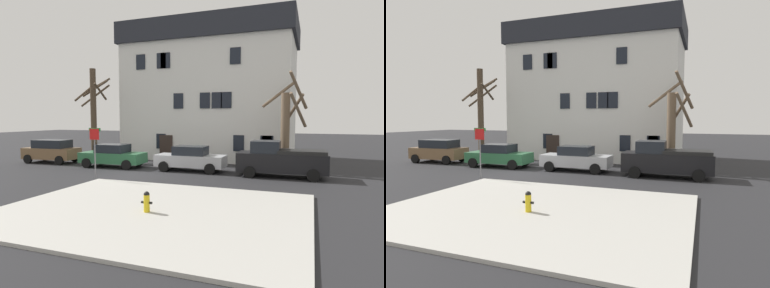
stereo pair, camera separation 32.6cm
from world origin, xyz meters
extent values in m
plane|color=#262628|center=(0.00, 0.00, 0.00)|extent=(120.00, 120.00, 0.00)
cube|color=#B7B5AD|center=(4.76, -6.57, 0.06)|extent=(11.18, 8.70, 0.12)
cube|color=white|center=(1.78, 10.57, 4.80)|extent=(13.84, 7.71, 9.60)
cube|color=#23262D|center=(1.78, 10.57, 10.49)|extent=(14.34, 8.21, 1.77)
cube|color=#2D231E|center=(-0.82, 6.66, 1.05)|extent=(1.10, 0.12, 2.10)
cube|color=black|center=(-1.27, 6.67, 1.60)|extent=(0.80, 0.08, 1.20)
cube|color=black|center=(5.09, 6.67, 1.60)|extent=(0.80, 0.08, 1.20)
cube|color=black|center=(7.09, 6.67, 1.60)|extent=(0.80, 0.08, 1.20)
cube|color=black|center=(7.19, 6.67, 1.60)|extent=(0.80, 0.08, 1.20)
cube|color=black|center=(0.26, 6.67, 4.80)|extent=(0.80, 0.08, 1.20)
cube|color=black|center=(2.44, 6.67, 4.80)|extent=(0.80, 0.08, 1.20)
cube|color=black|center=(3.39, 6.67, 4.80)|extent=(0.80, 0.08, 1.20)
cube|color=black|center=(4.11, 6.67, 4.80)|extent=(0.80, 0.08, 1.20)
cube|color=black|center=(-3.05, 6.67, 8.00)|extent=(0.80, 0.08, 1.20)
cube|color=black|center=(-1.18, 6.67, 8.00)|extent=(0.80, 0.08, 1.20)
cube|color=black|center=(-0.85, 6.67, 8.00)|extent=(0.80, 0.08, 1.20)
cube|color=black|center=(4.77, 6.67, 8.00)|extent=(0.80, 0.08, 1.20)
cylinder|color=#4C3D2D|center=(-6.46, 4.96, 3.70)|extent=(0.48, 0.48, 7.41)
cylinder|color=#4C3D2D|center=(-7.42, 5.19, 5.57)|extent=(0.65, 2.05, 1.57)
cylinder|color=#4C3D2D|center=(-6.91, 5.85, 5.92)|extent=(1.95, 1.09, 1.45)
cylinder|color=#4C3D2D|center=(-5.74, 4.94, 5.57)|extent=(0.19, 1.54, 1.29)
cylinder|color=#4C3D2D|center=(-6.91, 6.00, 6.10)|extent=(2.23, 1.08, 1.48)
cylinder|color=#4C3D2D|center=(-6.99, 5.98, 5.34)|extent=(2.22, 1.26, 1.91)
cylinder|color=brown|center=(8.56, 4.45, 2.53)|extent=(0.56, 0.56, 5.07)
cylinder|color=brown|center=(9.35, 4.03, 3.95)|extent=(1.08, 1.80, 2.15)
cylinder|color=brown|center=(9.34, 4.00, 5.16)|extent=(1.14, 1.79, 2.26)
cylinder|color=brown|center=(8.07, 5.46, 5.07)|extent=(2.22, 1.20, 1.84)
cylinder|color=brown|center=(9.05, 5.00, 4.07)|extent=(1.35, 1.22, 1.89)
cube|color=brown|center=(-8.80, 2.74, 0.74)|extent=(4.31, 2.10, 0.84)
cube|color=#1E232B|center=(-8.71, 2.74, 1.47)|extent=(2.70, 1.77, 0.62)
cylinder|color=black|center=(-10.16, 1.74, 0.34)|extent=(0.69, 0.26, 0.68)
cylinder|color=black|center=(-10.28, 3.55, 0.34)|extent=(0.69, 0.26, 0.68)
cylinder|color=black|center=(-7.31, 1.92, 0.34)|extent=(0.69, 0.26, 0.68)
cylinder|color=black|center=(-7.43, 3.74, 0.34)|extent=(0.69, 0.26, 0.68)
cube|color=#2D6B42|center=(-3.01, 2.44, 0.68)|extent=(4.65, 2.08, 0.72)
cube|color=#1E232B|center=(-3.01, 2.44, 1.33)|extent=(2.18, 1.72, 0.58)
cylinder|color=black|center=(-4.51, 1.44, 0.34)|extent=(0.69, 0.26, 0.68)
cylinder|color=black|center=(-4.61, 3.26, 0.34)|extent=(0.69, 0.26, 0.68)
cylinder|color=black|center=(-1.41, 1.62, 0.34)|extent=(0.69, 0.26, 0.68)
cylinder|color=black|center=(-1.52, 3.43, 0.34)|extent=(0.69, 0.26, 0.68)
cube|color=#B7BABF|center=(2.77, 2.67, 0.69)|extent=(4.59, 1.80, 0.74)
cube|color=#1E232B|center=(2.77, 2.67, 1.35)|extent=(2.13, 1.54, 0.58)
cylinder|color=black|center=(1.24, 1.79, 0.34)|extent=(0.68, 0.23, 0.68)
cylinder|color=black|center=(1.21, 3.49, 0.34)|extent=(0.68, 0.23, 0.68)
cylinder|color=black|center=(4.34, 1.85, 0.34)|extent=(0.68, 0.23, 0.68)
cylinder|color=black|center=(4.30, 3.56, 0.34)|extent=(0.68, 0.23, 0.68)
cube|color=black|center=(8.56, 2.51, 0.87)|extent=(5.16, 2.05, 1.10)
cube|color=#1E232B|center=(7.64, 2.48, 1.77)|extent=(1.68, 1.72, 0.70)
cube|color=black|center=(9.68, 2.54, 1.52)|extent=(2.71, 1.90, 0.20)
cylinder|color=black|center=(6.85, 1.51, 0.34)|extent=(0.69, 0.24, 0.68)
cylinder|color=black|center=(6.79, 3.41, 0.34)|extent=(0.69, 0.24, 0.68)
cylinder|color=black|center=(10.32, 1.61, 0.34)|extent=(0.69, 0.24, 0.68)
cylinder|color=black|center=(10.27, 3.51, 0.34)|extent=(0.69, 0.24, 0.68)
cylinder|color=gold|center=(4.74, -7.06, 0.43)|extent=(0.22, 0.22, 0.62)
sphere|color=black|center=(4.74, -7.06, 0.76)|extent=(0.21, 0.21, 0.21)
cylinder|color=black|center=(4.58, -7.06, 0.46)|extent=(0.10, 0.09, 0.09)
cylinder|color=black|center=(4.90, -7.06, 0.46)|extent=(0.10, 0.09, 0.09)
cylinder|color=slate|center=(-1.09, -2.16, 1.44)|extent=(0.07, 0.07, 2.88)
cube|color=red|center=(-1.09, -2.18, 2.58)|extent=(0.60, 0.03, 0.60)
cube|color=#1E8C38|center=(-1.09, -2.14, 2.83)|extent=(0.76, 0.02, 0.18)
camera|label=1|loc=(10.23, -17.29, 3.47)|focal=30.73mm
camera|label=2|loc=(10.54, -17.17, 3.47)|focal=30.73mm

